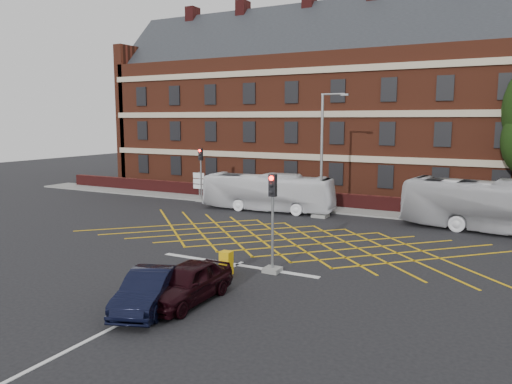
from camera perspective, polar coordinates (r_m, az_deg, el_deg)
The scene contains 16 objects.
ground at distance 25.92m, azimuth 1.72°, elevation -6.38°, with size 120.00×120.00×0.00m, color black.
victorian_building at distance 45.82m, azimuth 14.49°, elevation 9.61°, with size 51.00×12.17×20.40m.
boundary_wall at distance 37.67m, azimuth 10.50°, elevation -1.05°, with size 56.00×0.50×1.10m, color #461212.
far_pavement at distance 36.81m, azimuth 10.02°, elevation -2.02°, with size 60.00×3.00×0.12m, color slate.
box_junction_hatching at distance 27.67m, azimuth 3.56°, elevation -5.43°, with size 11.50×0.12×0.02m, color #CC990C.
stop_line at distance 22.95m, azimuth -2.19°, elevation -8.31°, with size 8.00×0.30×0.02m, color silver.
centre_line at distance 17.94m, azimuth -12.96°, elevation -13.35°, with size 0.15×14.00×0.02m, color silver.
bus_left at distance 36.06m, azimuth 1.34°, elevation -0.04°, with size 2.26×9.67×2.69m, color white.
bus_right at distance 32.18m, azimuth 26.29°, elevation -1.52°, with size 2.62×11.21×3.12m, color #BBBBC0.
car_navy at distance 18.08m, azimuth -12.12°, elevation -10.89°, with size 1.44×4.13×1.36m, color black.
car_maroon at distance 18.47m, azimuth -7.89°, elevation -10.22°, with size 1.70×4.24×1.44m, color black.
traffic_light_near at distance 21.46m, azimuth 1.90°, elevation -4.63°, with size 0.70×0.70×4.27m.
traffic_light_far at distance 40.40m, azimuth -6.30°, elevation 1.41°, with size 0.70×0.70×4.27m.
street_lamp at distance 33.75m, azimuth 7.57°, elevation 1.78°, with size 2.25×1.00×8.26m.
direction_signs at distance 42.32m, azimuth -6.55°, elevation 1.19°, with size 1.10×0.16×2.20m.
utility_cabinet at distance 21.50m, azimuth -3.42°, elevation -8.09°, with size 0.48×0.43×1.01m, color #E1A80D.
Camera 1 is at (11.07, -22.50, 6.55)m, focal length 35.00 mm.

